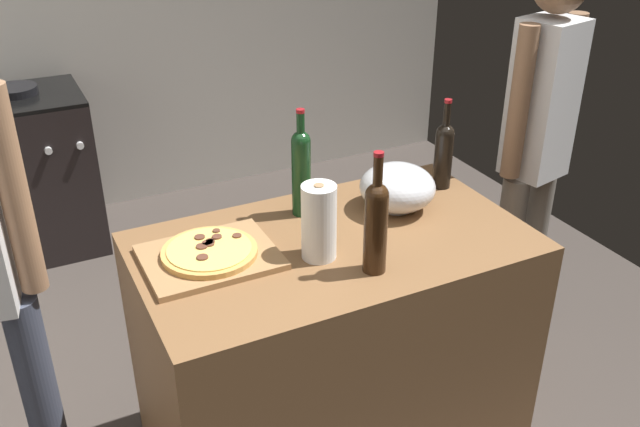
% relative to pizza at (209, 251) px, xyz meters
% --- Properties ---
extents(ground_plane, '(4.42, 3.63, 0.02)m').
position_rel_pizza_xyz_m(ground_plane, '(0.23, 0.81, -0.93)').
color(ground_plane, '#3F3833').
extents(counter, '(1.26, 0.73, 0.89)m').
position_rel_pizza_xyz_m(counter, '(0.39, -0.06, -0.48)').
color(counter, brown).
rests_on(counter, ground_plane).
extents(cutting_board, '(0.40, 0.32, 0.02)m').
position_rel_pizza_xyz_m(cutting_board, '(-0.00, -0.00, -0.02)').
color(cutting_board, '#9E7247').
rests_on(cutting_board, counter).
extents(pizza, '(0.29, 0.29, 0.03)m').
position_rel_pizza_xyz_m(pizza, '(0.00, 0.00, 0.00)').
color(pizza, tan).
rests_on(pizza, cutting_board).
extents(mixing_bowl, '(0.26, 0.26, 0.16)m').
position_rel_pizza_xyz_m(mixing_bowl, '(0.69, 0.04, 0.05)').
color(mixing_bowl, '#B2B2B7').
rests_on(mixing_bowl, counter).
extents(paper_towel_roll, '(0.11, 0.11, 0.24)m').
position_rel_pizza_xyz_m(paper_towel_roll, '(0.31, -0.13, 0.09)').
color(paper_towel_roll, white).
rests_on(paper_towel_roll, counter).
extents(wine_bottle_dark, '(0.07, 0.07, 0.38)m').
position_rel_pizza_xyz_m(wine_bottle_dark, '(0.42, -0.27, 0.13)').
color(wine_bottle_dark, '#331E0F').
rests_on(wine_bottle_dark, counter).
extents(wine_bottle_amber, '(0.06, 0.06, 0.38)m').
position_rel_pizza_xyz_m(wine_bottle_amber, '(0.38, 0.15, 0.14)').
color(wine_bottle_amber, '#143819').
rests_on(wine_bottle_amber, counter).
extents(wine_bottle_green, '(0.07, 0.07, 0.34)m').
position_rel_pizza_xyz_m(wine_bottle_green, '(0.93, 0.12, 0.11)').
color(wine_bottle_green, black).
rests_on(wine_bottle_green, counter).
extents(stove, '(0.61, 0.58, 0.92)m').
position_rel_pizza_xyz_m(stove, '(-0.37, 1.97, -0.48)').
color(stove, black).
rests_on(stove, ground_plane).
extents(person_in_red, '(0.37, 0.24, 1.66)m').
position_rel_pizza_xyz_m(person_in_red, '(1.42, 0.16, 0.04)').
color(person_in_red, slate).
rests_on(person_in_red, ground_plane).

